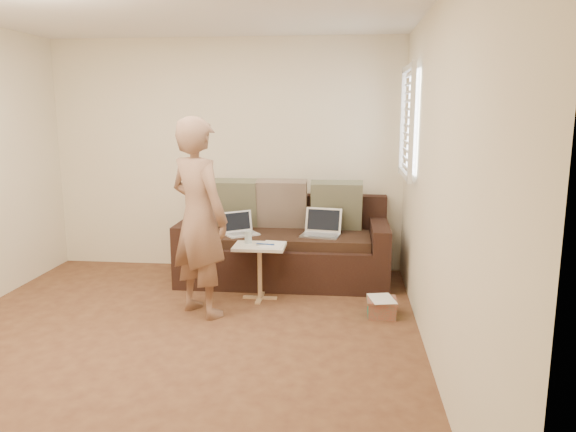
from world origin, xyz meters
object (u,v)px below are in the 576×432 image
object	(u,v)px
sofa	(284,242)
laptop_silver	(320,236)
laptop_white	(242,235)
side_table	(260,272)
striped_box	(382,307)
person	(199,217)
drinking_glass	(248,237)

from	to	relation	value
sofa	laptop_silver	bearing A→B (deg)	-14.49
laptop_silver	laptop_white	size ratio (longest dim) A/B	1.18
side_table	striped_box	size ratio (longest dim) A/B	2.06
person	laptop_silver	bearing A→B (deg)	-102.08
sofa	drinking_glass	size ratio (longest dim) A/B	18.33
laptop_white	drinking_glass	xyz separation A→B (m)	(0.15, -0.42, 0.08)
striped_box	person	bearing A→B (deg)	-176.72
side_table	person	bearing A→B (deg)	-137.33
laptop_white	side_table	bearing A→B (deg)	-96.68
side_table	laptop_white	bearing A→B (deg)	118.69
laptop_white	striped_box	xyz separation A→B (m)	(1.42, -0.83, -0.44)
person	striped_box	size ratio (longest dim) A/B	6.74
laptop_white	striped_box	distance (m)	1.70
sofa	person	size ratio (longest dim) A/B	1.24
laptop_white	sofa	bearing A→B (deg)	-17.75
laptop_silver	drinking_glass	xyz separation A→B (m)	(-0.68, -0.46, 0.08)
person	side_table	world-z (taller)	person
sofa	person	world-z (taller)	person
laptop_white	person	world-z (taller)	person
sofa	striped_box	size ratio (longest dim) A/B	8.39
person	drinking_glass	xyz separation A→B (m)	(0.35, 0.50, -0.29)
side_table	striped_box	world-z (taller)	side_table
laptop_silver	striped_box	bearing A→B (deg)	-45.03
laptop_silver	drinking_glass	distance (m)	0.82
laptop_white	side_table	world-z (taller)	laptop_white
person	striped_box	xyz separation A→B (m)	(1.62, 0.09, -0.80)
person	drinking_glass	size ratio (longest dim) A/B	14.75
drinking_glass	striped_box	bearing A→B (deg)	-17.61
striped_box	side_table	bearing A→B (deg)	163.65
sofa	laptop_white	bearing A→B (deg)	-162.38
sofa	laptop_white	size ratio (longest dim) A/B	6.69
laptop_silver	striped_box	size ratio (longest dim) A/B	1.48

